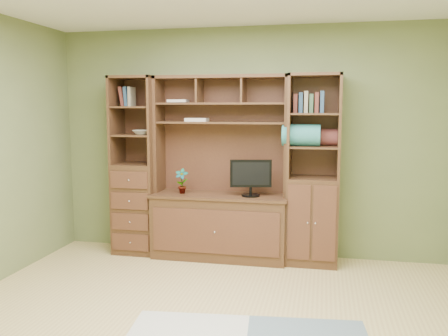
% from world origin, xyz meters
% --- Properties ---
extents(room, '(4.60, 4.10, 2.64)m').
position_xyz_m(room, '(0.00, 0.00, 1.30)').
color(room, tan).
rests_on(room, ground).
extents(center_hutch, '(1.54, 0.53, 2.05)m').
position_xyz_m(center_hutch, '(-0.28, 1.73, 1.02)').
color(center_hutch, '#432817').
rests_on(center_hutch, ground).
extents(left_tower, '(0.50, 0.45, 2.05)m').
position_xyz_m(left_tower, '(-1.28, 1.77, 1.02)').
color(left_tower, '#432817').
rests_on(left_tower, ground).
extents(right_tower, '(0.55, 0.45, 2.05)m').
position_xyz_m(right_tower, '(0.74, 1.77, 1.02)').
color(right_tower, '#432817').
rests_on(right_tower, ground).
extents(monitor, '(0.49, 0.29, 0.55)m').
position_xyz_m(monitor, '(0.07, 1.70, 1.01)').
color(monitor, black).
rests_on(monitor, center_hutch).
extents(orchid, '(0.15, 0.10, 0.28)m').
position_xyz_m(orchid, '(-0.72, 1.70, 0.87)').
color(orchid, '#B2493C').
rests_on(orchid, center_hutch).
extents(magazines, '(0.24, 0.18, 0.04)m').
position_xyz_m(magazines, '(-0.57, 1.82, 1.56)').
color(magazines, beige).
rests_on(magazines, center_hutch).
extents(bowl, '(0.21, 0.21, 0.05)m').
position_xyz_m(bowl, '(-1.21, 1.77, 1.42)').
color(bowl, beige).
rests_on(bowl, left_tower).
extents(blanket_teal, '(0.40, 0.23, 0.23)m').
position_xyz_m(blanket_teal, '(0.61, 1.73, 1.41)').
color(blanket_teal, '#2E7976').
rests_on(blanket_teal, right_tower).
extents(blanket_red, '(0.32, 0.18, 0.18)m').
position_xyz_m(blanket_red, '(0.86, 1.85, 1.38)').
color(blanket_red, brown).
rests_on(blanket_red, right_tower).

